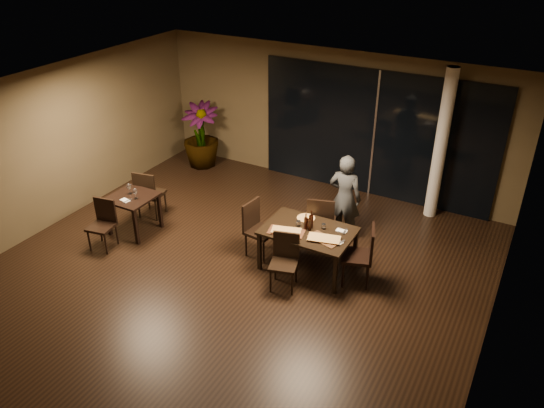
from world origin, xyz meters
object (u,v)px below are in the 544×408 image
at_px(chair_side_far, 148,192).
at_px(potted_plant, 201,135).
at_px(chair_main_right, 363,252).
at_px(bottle_a, 306,221).
at_px(chair_main_near, 285,258).
at_px(bottle_b, 310,223).
at_px(bottle_c, 311,219).
at_px(diner, 345,198).
at_px(main_table, 308,234).
at_px(chair_side_near, 103,221).
at_px(chair_main_far, 321,220).
at_px(chair_main_left, 257,226).
at_px(side_table, 132,202).

height_order(chair_side_far, potted_plant, potted_plant).
bearing_deg(chair_main_right, bottle_a, -106.10).
distance_m(chair_main_near, bottle_b, 0.73).
bearing_deg(bottle_a, bottle_c, 51.02).
relative_size(chair_main_right, diner, 0.62).
bearing_deg(chair_main_near, chair_main_right, 15.79).
xyz_separation_m(main_table, chair_side_near, (-3.53, -1.15, -0.16)).
bearing_deg(bottle_b, bottle_a, 171.46).
bearing_deg(chair_side_near, chair_main_near, -1.04).
bearing_deg(bottle_c, bottle_a, -128.98).
xyz_separation_m(chair_main_far, chair_main_near, (-0.06, -1.27, -0.07)).
relative_size(main_table, chair_main_near, 1.62).
xyz_separation_m(main_table, chair_main_left, (-0.97, -0.04, -0.11)).
bearing_deg(chair_side_far, chair_main_far, 179.39).
xyz_separation_m(chair_side_far, chair_side_near, (-0.04, -1.19, -0.05)).
bearing_deg(chair_main_left, potted_plant, 55.85).
bearing_deg(chair_main_far, main_table, 79.18).
distance_m(side_table, chair_side_near, 0.67).
bearing_deg(side_table, chair_main_right, 7.19).
xyz_separation_m(bottle_a, bottle_b, (0.07, -0.01, 0.00)).
bearing_deg(diner, chair_side_far, 14.69).
relative_size(chair_main_left, chair_main_right, 0.98).
relative_size(chair_main_near, chair_side_far, 0.92).
height_order(chair_side_far, bottle_a, bottle_a).
xyz_separation_m(main_table, bottle_b, (0.02, -0.00, 0.22)).
xyz_separation_m(chair_main_near, bottle_a, (0.07, 0.62, 0.38)).
xyz_separation_m(chair_main_far, chair_side_near, (-3.47, -1.81, -0.07)).
height_order(side_table, bottle_c, bottle_c).
bearing_deg(diner, side_table, 22.62).
bearing_deg(chair_side_near, bottle_b, 7.89).
relative_size(side_table, diner, 0.48).
bearing_deg(chair_main_near, chair_side_near, 173.36).
xyz_separation_m(chair_main_right, potted_plant, (-4.99, 2.55, 0.19)).
bearing_deg(bottle_c, chair_main_right, -2.29).
relative_size(chair_main_far, chair_side_near, 1.14).
bearing_deg(chair_main_far, bottle_a, 74.38).
distance_m(chair_main_left, chair_side_far, 2.52).
xyz_separation_m(main_table, chair_main_right, (0.96, 0.05, -0.10)).
height_order(potted_plant, bottle_b, potted_plant).
relative_size(potted_plant, bottle_b, 5.23).
relative_size(chair_main_near, bottle_a, 3.24).
distance_m(main_table, chair_main_right, 0.96).
bearing_deg(chair_main_near, bottle_c, 63.93).
relative_size(chair_side_near, bottle_b, 3.12).
bearing_deg(side_table, bottle_b, 8.31).
distance_m(bottle_a, bottle_b, 0.08).
bearing_deg(chair_main_far, chair_main_right, 132.84).
distance_m(chair_main_right, diner, 1.42).
height_order(side_table, bottle_a, bottle_a).
bearing_deg(chair_main_near, bottle_b, 61.41).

